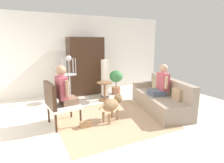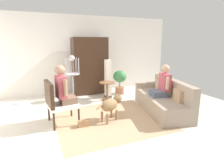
# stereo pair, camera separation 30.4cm
# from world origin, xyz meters

# --- Properties ---
(ground_plane) EXTENTS (7.37, 7.37, 0.00)m
(ground_plane) POSITION_xyz_m (0.00, 0.00, 0.00)
(ground_plane) COLOR beige
(back_wall) EXTENTS (6.74, 0.12, 2.71)m
(back_wall) POSITION_xyz_m (0.00, 2.82, 1.36)
(back_wall) COLOR silver
(back_wall) RESTS_ON ground
(area_rug) EXTENTS (2.42, 2.25, 0.01)m
(area_rug) POSITION_xyz_m (-0.16, -0.02, 0.00)
(area_rug) COLOR tan
(area_rug) RESTS_ON ground
(couch) EXTENTS (1.26, 2.16, 0.84)m
(couch) POSITION_xyz_m (1.37, -0.02, 0.30)
(couch) COLOR gray
(couch) RESTS_ON ground
(armchair) EXTENTS (0.70, 0.74, 0.98)m
(armchair) POSITION_xyz_m (-1.31, 0.19, 0.56)
(armchair) COLOR #382316
(armchair) RESTS_ON ground
(person_on_couch) EXTENTS (0.52, 0.53, 0.82)m
(person_on_couch) POSITION_xyz_m (1.32, -0.04, 0.74)
(person_on_couch) COLOR #4F5C6F
(person_on_armchair) EXTENTS (0.44, 0.53, 0.86)m
(person_on_armchair) POSITION_xyz_m (-1.16, 0.21, 0.81)
(person_on_armchair) COLOR brown
(round_end_table) EXTENTS (0.48, 0.48, 0.58)m
(round_end_table) POSITION_xyz_m (0.33, 1.36, 0.34)
(round_end_table) COLOR brown
(round_end_table) RESTS_ON ground
(dog) EXTENTS (0.73, 0.45, 0.60)m
(dog) POSITION_xyz_m (-0.14, -0.08, 0.39)
(dog) COLOR olive
(dog) RESTS_ON ground
(bird_cage_stand) EXTENTS (0.44, 0.44, 1.40)m
(bird_cage_stand) POSITION_xyz_m (-0.63, 1.83, 0.77)
(bird_cage_stand) COLOR silver
(bird_cage_stand) RESTS_ON ground
(potted_plant) EXTENTS (0.46, 0.46, 0.83)m
(potted_plant) POSITION_xyz_m (1.01, 1.89, 0.52)
(potted_plant) COLOR #996047
(potted_plant) RESTS_ON ground
(column_lamp) EXTENTS (0.20, 0.20, 1.24)m
(column_lamp) POSITION_xyz_m (0.47, 1.66, 0.61)
(column_lamp) COLOR #4C4742
(column_lamp) RESTS_ON ground
(armoire_cabinet) EXTENTS (1.19, 0.56, 1.95)m
(armoire_cabinet) POSITION_xyz_m (0.09, 2.41, 0.97)
(armoire_cabinet) COLOR #382316
(armoire_cabinet) RESTS_ON ground
(handbag) EXTENTS (0.26, 0.13, 0.14)m
(handbag) POSITION_xyz_m (-0.80, -0.15, 0.07)
(handbag) COLOR #99724C
(handbag) RESTS_ON ground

